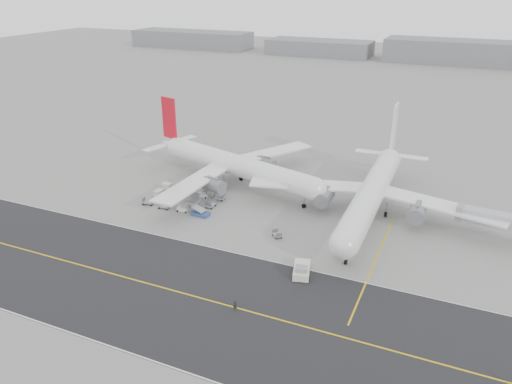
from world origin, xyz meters
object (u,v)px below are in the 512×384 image
at_px(ground_crew_a, 235,305).
at_px(airliner_b, 372,191).
at_px(jet_bridge, 500,222).
at_px(pushback_tug, 302,270).
at_px(airliner_a, 233,164).

bearing_deg(ground_crew_a, airliner_b, 67.87).
relative_size(jet_bridge, ground_crew_a, 9.23).
bearing_deg(airliner_b, pushback_tug, -102.46).
height_order(airliner_a, pushback_tug, airliner_a).
bearing_deg(pushback_tug, ground_crew_a, -129.09).
bearing_deg(pushback_tug, airliner_a, 117.03).
bearing_deg(ground_crew_a, pushback_tug, 59.81).
bearing_deg(airliner_a, ground_crew_a, -137.11).
bearing_deg(pushback_tug, jet_bridge, 25.61).
bearing_deg(airliner_a, jet_bridge, -78.68).
xyz_separation_m(jet_bridge, ground_crew_a, (-38.77, -42.25, -3.53)).
height_order(pushback_tug, ground_crew_a, pushback_tug).
distance_m(airliner_b, pushback_tug, 30.81).
height_order(pushback_tug, jet_bridge, jet_bridge).
xyz_separation_m(pushback_tug, jet_bridge, (32.37, 27.86, 3.53)).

